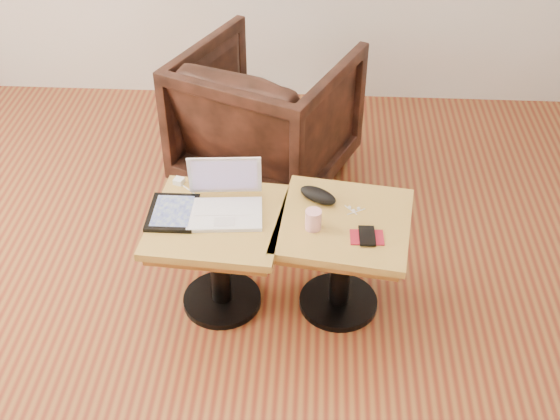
# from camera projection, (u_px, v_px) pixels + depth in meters

# --- Properties ---
(room_shell) EXTENTS (4.52, 4.52, 2.71)m
(room_shell) POSITION_uv_depth(u_px,v_px,m) (129.00, 50.00, 2.03)
(room_shell) COLOR maroon
(room_shell) RESTS_ON ground
(side_table_left) EXTENTS (0.56, 0.56, 0.48)m
(side_table_left) POSITION_uv_depth(u_px,v_px,m) (218.00, 240.00, 2.89)
(side_table_left) COLOR black
(side_table_left) RESTS_ON ground
(side_table_right) EXTENTS (0.60, 0.60, 0.48)m
(side_table_right) POSITION_uv_depth(u_px,v_px,m) (342.00, 242.00, 2.88)
(side_table_right) COLOR black
(side_table_right) RESTS_ON ground
(laptop) EXTENTS (0.32, 0.28, 0.21)m
(laptop) POSITION_uv_depth(u_px,v_px,m) (225.00, 201.00, 2.83)
(laptop) COLOR white
(laptop) RESTS_ON side_table_left
(tablet) EXTENTS (0.19, 0.24, 0.02)m
(tablet) POSITION_uv_depth(u_px,v_px,m) (173.00, 212.00, 2.83)
(tablet) COLOR black
(tablet) RESTS_ON side_table_left
(charging_adapter) EXTENTS (0.05, 0.05, 0.02)m
(charging_adapter) POSITION_uv_depth(u_px,v_px,m) (179.00, 181.00, 3.00)
(charging_adapter) COLOR white
(charging_adapter) RESTS_ON side_table_left
(glasses_case) EXTENTS (0.18, 0.15, 0.05)m
(glasses_case) POSITION_uv_depth(u_px,v_px,m) (318.00, 195.00, 2.89)
(glasses_case) COLOR black
(glasses_case) RESTS_ON side_table_right
(striped_cup) EXTENTS (0.07, 0.07, 0.08)m
(striped_cup) POSITION_uv_depth(u_px,v_px,m) (313.00, 220.00, 2.74)
(striped_cup) COLOR #EF606E
(striped_cup) RESTS_ON side_table_right
(earbuds_tangle) EXTENTS (0.08, 0.05, 0.01)m
(earbuds_tangle) POSITION_uv_depth(u_px,v_px,m) (354.00, 209.00, 2.85)
(earbuds_tangle) COLOR white
(earbuds_tangle) RESTS_ON side_table_right
(phone_on_sleeve) EXTENTS (0.13, 0.12, 0.02)m
(phone_on_sleeve) POSITION_uv_depth(u_px,v_px,m) (367.00, 237.00, 2.71)
(phone_on_sleeve) COLOR maroon
(phone_on_sleeve) RESTS_ON side_table_right
(armchair) EXTENTS (1.05, 1.06, 0.74)m
(armchair) POSITION_uv_depth(u_px,v_px,m) (267.00, 116.00, 3.66)
(armchair) COLOR black
(armchair) RESTS_ON ground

